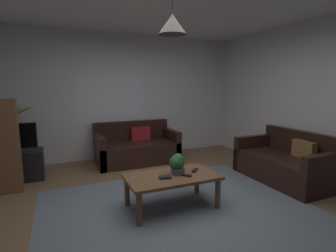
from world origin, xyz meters
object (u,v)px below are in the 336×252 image
potted_palm_corner (13,142)px  remote_on_table_1 (185,175)px  potted_plant_on_table (177,163)px  tv (11,138)px  pendant_lamp (172,24)px  couch_right_side (286,164)px  tv_stand (14,166)px  couch_under_window (137,149)px  remote_on_table_0 (195,170)px  book_on_table_0 (165,177)px  coffee_table (172,180)px

potted_palm_corner → remote_on_table_1: bearing=-47.6°
potted_plant_on_table → tv: 2.84m
potted_plant_on_table → pendant_lamp: 1.73m
couch_right_side → pendant_lamp: 2.98m
tv_stand → pendant_lamp: bearing=-43.5°
couch_under_window → remote_on_table_0: (0.19, -2.15, 0.18)m
potted_plant_on_table → potted_palm_corner: size_ratio=0.20×
remote_on_table_1 → tv: 2.97m
tv_stand → potted_plant_on_table: bearing=-41.9°
couch_right_side → potted_plant_on_table: couch_right_side is taller
potted_plant_on_table → pendant_lamp: pendant_lamp is taller
book_on_table_0 → pendant_lamp: 1.86m
couch_right_side → remote_on_table_1: couch_right_side is taller
coffee_table → potted_plant_on_table: (0.09, 0.03, 0.21)m
potted_plant_on_table → potted_palm_corner: 3.16m
potted_plant_on_table → tv_stand: 2.87m
tv_stand → couch_right_side: bearing=-23.2°
couch_under_window → potted_plant_on_table: bearing=-92.2°
remote_on_table_1 → tv_stand: tv_stand is taller
tv_stand → tv: tv is taller
couch_right_side → book_on_table_0: bearing=-85.0°
book_on_table_0 → potted_palm_corner: size_ratio=0.11×
couch_under_window → potted_palm_corner: 2.27m
couch_right_side → tv_stand: 4.57m
couch_under_window → book_on_table_0: couch_under_window is taller
couch_under_window → tv_stand: (-2.20, -0.25, -0.02)m
potted_palm_corner → book_on_table_0: bearing=-51.1°
coffee_table → book_on_table_0: bearing=-150.8°
coffee_table → pendant_lamp: size_ratio=2.39×
coffee_table → book_on_table_0: (-0.13, -0.07, 0.08)m
remote_on_table_1 → potted_plant_on_table: (-0.06, 0.12, 0.13)m
coffee_table → remote_on_table_0: size_ratio=7.40×
remote_on_table_0 → book_on_table_0: bearing=-124.4°
remote_on_table_0 → potted_plant_on_table: bearing=-135.9°
couch_right_side → tv: tv is taller
couch_under_window → remote_on_table_0: bearing=-85.0°
couch_right_side → tv_stand: couch_right_side is taller
tv → remote_on_table_0: bearing=-38.2°
couch_under_window → potted_plant_on_table: (-0.08, -2.15, 0.31)m
remote_on_table_1 → potted_palm_corner: 3.29m
book_on_table_0 → couch_right_side: bearing=5.0°
remote_on_table_1 → potted_plant_on_table: bearing=-106.7°
tv_stand → coffee_table: bearing=-43.5°
remote_on_table_0 → pendant_lamp: pendant_lamp is taller
potted_plant_on_table → coffee_table: bearing=-162.9°
remote_on_table_1 → potted_palm_corner: bearing=-91.2°
coffee_table → tv_stand: 2.80m
remote_on_table_0 → tv: tv is taller
book_on_table_0 → remote_on_table_1: size_ratio=0.92×
couch_right_side → remote_on_table_0: bearing=-86.8°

